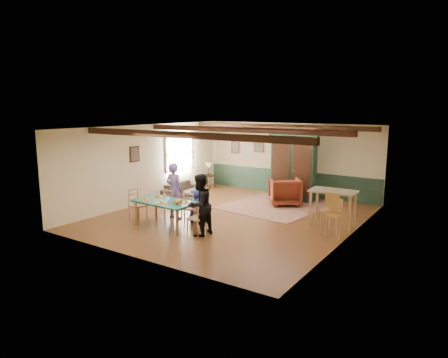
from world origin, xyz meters
The scene contains 35 objects.
floor centered at (0.00, 0.00, 0.00)m, with size 8.00×8.00×0.00m, color #5B3319.
wall_back centered at (0.00, 4.00, 1.35)m, with size 7.00×0.02×2.70m, color beige.
wall_left centered at (-3.50, 0.00, 1.35)m, with size 0.02×8.00×2.70m, color beige.
wall_right centered at (3.50, 0.00, 1.35)m, with size 0.02×8.00×2.70m, color beige.
ceiling centered at (0.00, 0.00, 2.70)m, with size 7.00×8.00×0.02m, color silver.
wainscot_back centered at (0.00, 3.98, 0.45)m, with size 6.95×0.03×0.90m, color #203B2C.
ceiling_beam_front centered at (0.00, -2.30, 2.61)m, with size 6.95×0.16×0.16m, color black.
ceiling_beam_mid centered at (0.00, 0.40, 2.61)m, with size 6.95×0.16×0.16m, color black.
ceiling_beam_back centered at (0.00, 3.00, 2.61)m, with size 6.95×0.16×0.16m, color black.
window_left centered at (-3.47, 1.70, 1.55)m, with size 0.06×1.60×1.30m, color white, non-canonical shape.
picture_left_wall centered at (-3.47, -0.60, 1.75)m, with size 0.04×0.42×0.52m, color #786B57, non-canonical shape.
picture_back_a centered at (-1.30, 3.97, 1.80)m, with size 0.45×0.04×0.55m, color #786B57, non-canonical shape.
picture_back_b centered at (-2.40, 3.97, 1.65)m, with size 0.38×0.04×0.48m, color #786B57, non-canonical shape.
dining_table centered at (-0.98, -1.90, 0.37)m, with size 1.76×0.98×0.73m, color #1F645B, non-canonical shape.
dining_chair_far_left centered at (-1.34, -1.18, 0.46)m, with size 0.41×0.43×0.93m, color #A97854, non-canonical shape.
dining_chair_far_right centered at (-0.56, -1.21, 0.46)m, with size 0.41×0.43×0.93m, color #A97854, non-canonical shape.
dining_chair_end_left centered at (-2.10, -1.85, 0.46)m, with size 0.41×0.43×0.93m, color #A97854, non-canonical shape.
dining_chair_end_right centered at (0.15, -1.95, 0.46)m, with size 0.41×0.43×0.93m, color #A97854, non-canonical shape.
person_man centered at (-1.33, -1.10, 0.84)m, with size 0.61×0.40×1.69m, color slate.
person_woman centered at (0.24, -1.95, 0.81)m, with size 0.78×0.61×1.61m, color black.
person_child centered at (-0.55, -1.14, 0.49)m, with size 0.48×0.31×0.98m, color navy.
cat centered at (-0.44, -2.02, 0.82)m, with size 0.35×0.14×0.18m, color orange, non-canonical shape.
place_setting_near_left centered at (-1.52, -2.12, 0.79)m, with size 0.39×0.29×0.11m, color orange, non-canonical shape.
place_setting_near_center centered at (-0.89, -2.15, 0.79)m, with size 0.39×0.29×0.11m, color orange, non-canonical shape.
place_setting_far_left centered at (-1.50, -1.63, 0.79)m, with size 0.39×0.29×0.11m, color orange, non-canonical shape.
place_setting_far_right centered at (-0.43, -1.68, 0.79)m, with size 0.39×0.29×0.11m, color orange, non-canonical shape.
area_rug centered at (0.49, 2.07, 0.01)m, with size 2.92×3.47×0.01m, color tan.
armoire centered at (0.58, 3.13, 1.19)m, with size 1.68×0.67×2.38m, color #153525.
armchair centered at (0.67, 2.26, 0.46)m, with size 0.99×1.01×0.92m, color #49170E.
sofa centered at (-2.98, 1.27, 0.27)m, with size 1.86×0.73×0.54m, color #3A2E24.
end_table centered at (-3.16, 3.14, 0.27)m, with size 0.44×0.44×0.54m, color black, non-canonical shape.
table_lamp centered at (-3.16, 3.14, 0.79)m, with size 0.28×0.28×0.50m, color beige, non-canonical shape.
counter_table centered at (2.83, 0.71, 0.51)m, with size 1.23×0.72×1.03m, color #B5AC8D, non-canonical shape.
bar_stool_left centered at (3.03, -0.14, 0.55)m, with size 0.39×0.43×1.10m, color #B58746, non-canonical shape.
bar_stool_right centered at (3.25, -0.46, 0.52)m, with size 0.37×0.40×1.03m, color #B58746, non-canonical shape.
Camera 1 is at (6.29, -9.89, 3.28)m, focal length 32.00 mm.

